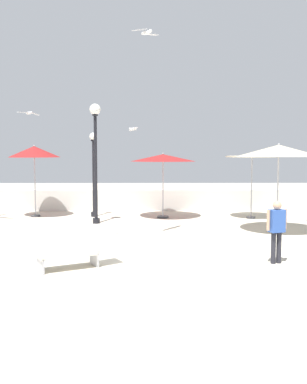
{
  "coord_description": "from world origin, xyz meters",
  "views": [
    {
      "loc": [
        -0.12,
        -11.95,
        2.74
      ],
      "look_at": [
        0.0,
        3.11,
        1.4
      ],
      "focal_mm": 41.8,
      "sensor_mm": 36.0,
      "label": 1
    }
  ],
  "objects": [
    {
      "name": "seagull_1",
      "position": [
        -5.82,
        9.31,
        4.58
      ],
      "size": [
        0.81,
        1.2,
        0.15
      ],
      "color": "white"
    },
    {
      "name": "lamp_post_0",
      "position": [
        -2.2,
        5.19,
        3.04
      ],
      "size": [
        0.42,
        0.42,
        4.58
      ],
      "color": "black",
      "rests_on": "ground_plane"
    },
    {
      "name": "seagull_2",
      "position": [
        -0.23,
        1.8,
        6.32
      ],
      "size": [
        0.81,
        1.1,
        0.19
      ],
      "color": "white"
    },
    {
      "name": "lamp_post_3",
      "position": [
        -2.51,
        7.04,
        2.08
      ],
      "size": [
        0.33,
        0.33,
        3.57
      ],
      "color": "black",
      "rests_on": "ground_plane"
    },
    {
      "name": "seagull_0",
      "position": [
        -0.94,
        10.03,
        3.88
      ],
      "size": [
        0.48,
        1.25,
        0.16
      ],
      "color": "white"
    },
    {
      "name": "patio_umbrella_3",
      "position": [
        4.08,
        6.41,
        2.45
      ],
      "size": [
        2.15,
        2.15,
        2.68
      ],
      "color": "#333338",
      "rests_on": "ground_plane"
    },
    {
      "name": "lounge_chair_0",
      "position": [
        -1.84,
        -1.48,
        0.39
      ],
      "size": [
        1.92,
        1.36,
        0.84
      ],
      "color": "#B7B7BC",
      "rests_on": "ground_plane"
    },
    {
      "name": "patio_umbrella_2",
      "position": [
        -5.01,
        6.99,
        2.75
      ],
      "size": [
        2.18,
        2.18,
        3.05
      ],
      "color": "#333338",
      "rests_on": "ground_plane"
    },
    {
      "name": "boundary_wall",
      "position": [
        0.0,
        8.89,
        0.5
      ],
      "size": [
        25.2,
        0.3,
        0.99
      ],
      "primitive_type": "cube",
      "color": "silver",
      "rests_on": "ground_plane"
    },
    {
      "name": "guest_0",
      "position": [
        3.0,
        -1.12,
        0.93
      ],
      "size": [
        0.54,
        0.34,
        1.55
      ],
      "color": "#26262D",
      "rests_on": "ground_plane"
    },
    {
      "name": "patio_umbrella_1",
      "position": [
        4.23,
        3.13,
        2.78
      ],
      "size": [
        2.88,
        2.88,
        3.05
      ],
      "color": "#333338",
      "rests_on": "ground_plane"
    },
    {
      "name": "ground_plane",
      "position": [
        0.0,
        0.0,
        0.0
      ],
      "size": [
        56.0,
        56.0,
        0.0
      ],
      "primitive_type": "plane",
      "color": "beige"
    },
    {
      "name": "patio_umbrella_0",
      "position": [
        0.42,
        6.6,
        2.49
      ],
      "size": [
        2.69,
        2.69,
        2.73
      ],
      "color": "#333338",
      "rests_on": "ground_plane"
    }
  ]
}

